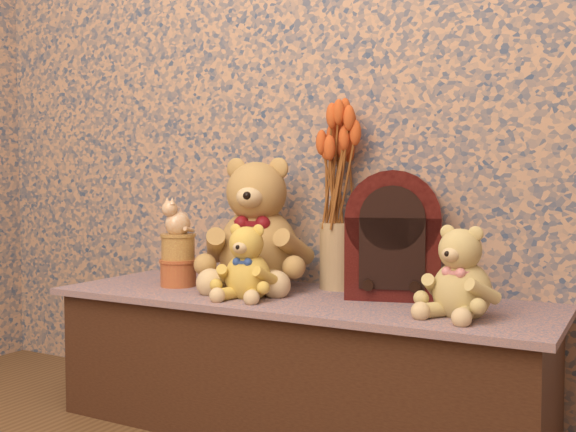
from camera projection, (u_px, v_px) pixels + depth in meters
The scene contains 10 objects.
display_shelf at pixel (296, 363), 1.98m from camera, with size 1.50×0.51×0.40m, color #3B507A.
teddy_large at pixel (258, 218), 2.13m from camera, with size 0.35×0.42×0.45m, color #A87F41, non-canonical shape.
teddy_medium at pixel (248, 258), 1.93m from camera, with size 0.18×0.22×0.23m, color gold, non-canonical shape.
teddy_small at pixel (462, 268), 1.66m from camera, with size 0.20×0.23×0.25m, color tan, non-canonical shape.
cathedral_radio at pixel (395, 234), 1.95m from camera, with size 0.27×0.19×0.37m, color #350B09, non-canonical shape.
ceramic_vase at pixel (339, 256), 2.09m from camera, with size 0.13×0.13×0.21m, color tan.
dried_stalks at pixel (340, 149), 2.08m from camera, with size 0.24×0.24×0.46m, color #CC5020, non-canonical shape.
biscuit_tin_lower at pixel (178, 273), 2.15m from camera, with size 0.12×0.12×0.08m, color #C77D3A.
biscuit_tin_upper at pixel (178, 248), 2.14m from camera, with size 0.11×0.11×0.08m, color #DCC460.
cat_figurine at pixel (178, 216), 2.14m from camera, with size 0.09×0.10×0.12m, color silver, non-canonical shape.
Camera 1 is at (0.92, -0.47, 0.74)m, focal length 41.31 mm.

